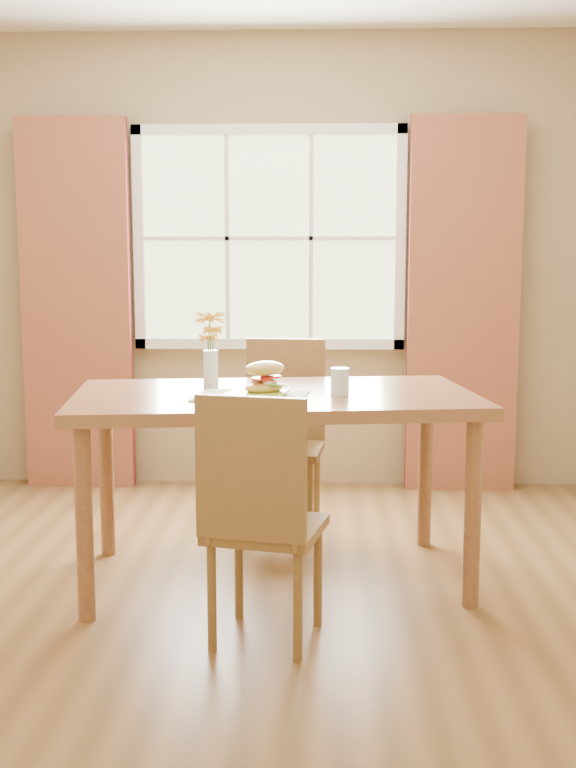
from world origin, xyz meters
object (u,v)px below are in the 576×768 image
(croissant_sandwich, at_px, (265,378))
(chair_near, at_px, (260,510))
(water_glass, at_px, (340,382))
(flower_vase, at_px, (210,342))
(chair_far, at_px, (283,427))
(dining_table, at_px, (274,412))

(croissant_sandwich, bearing_deg, chair_near, -127.54)
(water_glass, distance_m, flower_vase, 0.62)
(croissant_sandwich, height_order, water_glass, croissant_sandwich)
(chair_far, xyz_separation_m, water_glass, (0.27, -0.77, 0.34))
(croissant_sandwich, bearing_deg, dining_table, 36.25)
(chair_near, distance_m, flower_vase, 1.03)
(water_glass, relative_size, flower_vase, 0.34)
(chair_far, bearing_deg, dining_table, -84.70)
(chair_near, xyz_separation_m, croissant_sandwich, (-0.02, 0.57, 0.39))
(chair_near, bearing_deg, flower_vase, 120.43)
(dining_table, bearing_deg, water_glass, -21.09)
(dining_table, xyz_separation_m, chair_near, (-0.02, -0.70, -0.23))
(flower_vase, bearing_deg, water_glass, -21.23)
(chair_far, height_order, water_glass, chair_far)
(water_glass, bearing_deg, chair_near, -114.97)
(water_glass, bearing_deg, croissant_sandwich, -169.11)
(dining_table, relative_size, flower_vase, 5.32)
(chair_near, relative_size, croissant_sandwich, 4.32)
(chair_far, height_order, croissant_sandwich, chair_far)
(dining_table, height_order, chair_far, chair_far)
(chair_far, distance_m, flower_vase, 0.80)
(chair_near, relative_size, chair_far, 0.95)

